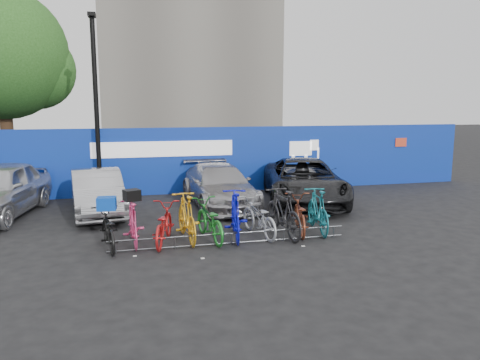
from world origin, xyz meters
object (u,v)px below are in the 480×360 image
object	(u,v)px
car_3	(304,181)
bike_8	(299,215)
bike_1	(133,223)
car_1	(97,192)
tree	(8,57)
bike_0	(108,229)
bike_rack	(231,238)
bike_4	(209,220)
bike_2	(163,224)
car_2	(219,185)
bike_6	(259,217)
bike_7	(283,213)
lamppost	(96,103)
bike_9	(318,210)
bike_3	(187,217)
bike_5	(235,215)

from	to	relation	value
car_3	bike_8	xyz separation A→B (m)	(-1.47, -3.42, -0.24)
bike_1	car_1	bearing A→B (deg)	-77.82
tree	bike_0	distance (m)	11.94
bike_rack	bike_4	distance (m)	0.74
bike_0	bike_2	size ratio (longest dim) A/B	0.95
car_2	bike_1	size ratio (longest dim) A/B	2.59
bike_rack	bike_0	distance (m)	2.81
bike_0	bike_1	bearing A→B (deg)	-169.93
bike_6	bike_7	xyz separation A→B (m)	(0.58, -0.17, 0.13)
bike_8	bike_rack	bearing A→B (deg)	30.59
bike_8	car_1	bearing A→B (deg)	-19.96
tree	bike_6	size ratio (longest dim) A/B	4.31
car_1	bike_4	bearing A→B (deg)	-58.67
bike_1	bike_4	distance (m)	1.79
car_2	car_3	size ratio (longest dim) A/B	0.87
car_1	bike_8	world-z (taller)	car_1
lamppost	car_1	world-z (taller)	lamppost
car_2	car_1	bearing A→B (deg)	-178.84
car_2	bike_8	distance (m)	3.89
bike_1	bike_9	size ratio (longest dim) A/B	0.93
bike_0	bike_8	size ratio (longest dim) A/B	0.94
bike_6	bike_9	world-z (taller)	bike_9
bike_8	car_2	bearing A→B (deg)	-56.33
lamppost	bike_8	distance (m)	7.95
bike_rack	bike_8	bearing A→B (deg)	17.07
bike_rack	bike_9	size ratio (longest dim) A/B	2.97
car_1	bike_3	xyz separation A→B (m)	(2.23, -3.36, -0.08)
bike_9	bike_7	bearing A→B (deg)	16.68
tree	bike_2	distance (m)	12.35
car_2	bike_7	size ratio (longest dim) A/B	2.25
car_1	car_2	size ratio (longest dim) A/B	0.88
bike_8	bike_9	distance (m)	0.50
bike_rack	bike_2	bearing A→B (deg)	162.92
bike_1	lamppost	bearing A→B (deg)	-83.54
car_3	bike_7	xyz separation A→B (m)	(-1.96, -3.61, -0.12)
car_1	bike_3	size ratio (longest dim) A/B	2.06
bike_4	bike_9	distance (m)	2.83
bike_2	bike_4	world-z (taller)	bike_4
bike_0	bike_3	size ratio (longest dim) A/B	0.89
lamppost	car_3	bearing A→B (deg)	-16.86
bike_1	bike_6	world-z (taller)	bike_1
tree	bike_5	size ratio (longest dim) A/B	3.93
bike_rack	bike_6	distance (m)	1.05
car_3	bike_0	distance (m)	7.13
bike_1	bike_2	distance (m)	0.70
bike_1	bike_6	size ratio (longest dim) A/B	0.96
lamppost	bike_4	xyz separation A→B (m)	(2.78, -5.49, -2.78)
bike_6	bike_7	distance (m)	0.62
bike_9	car_1	bearing A→B (deg)	-23.75
car_2	bike_5	bearing A→B (deg)	-98.50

